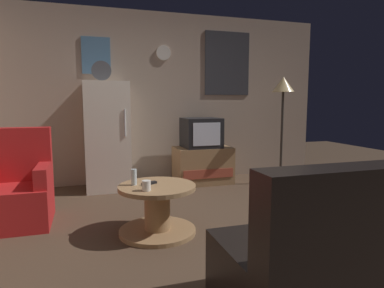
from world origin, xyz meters
TOP-DOWN VIEW (x-y plane):
  - ground_plane at (0.00, 0.00)m, footprint 12.00×12.00m
  - wall_with_art at (0.01, 2.45)m, footprint 5.20×0.12m
  - fridge at (-0.89, 2.09)m, footprint 0.60×0.62m
  - tv_stand at (0.51, 2.02)m, footprint 0.84×0.53m
  - crt_tv at (0.48, 2.01)m, footprint 0.54×0.51m
  - standing_lamp at (1.62, 1.63)m, footprint 0.32×0.32m
  - coffee_table at (-0.55, 0.27)m, footprint 0.72×0.72m
  - wine_glass at (-0.75, 0.34)m, footprint 0.05×0.05m
  - mug_ceramic_white at (-0.68, 0.11)m, footprint 0.08×0.08m
  - remote_control at (-0.61, 0.32)m, footprint 0.15×0.10m
  - armchair at (-1.87, 0.96)m, footprint 0.68×0.68m
  - couch at (0.42, -1.21)m, footprint 1.70×0.80m

SIDE VIEW (x-z plane):
  - ground_plane at x=0.00m, z-range 0.00..0.00m
  - coffee_table at x=-0.55m, z-range 0.00..0.46m
  - tv_stand at x=0.51m, z-range 0.00..0.55m
  - couch at x=0.42m, z-range -0.15..0.77m
  - armchair at x=-1.87m, z-range -0.14..0.82m
  - remote_control at x=-0.61m, z-range 0.46..0.48m
  - mug_ceramic_white at x=-0.68m, z-range 0.46..0.55m
  - wine_glass at x=-0.75m, z-range 0.46..0.61m
  - fridge at x=-0.89m, z-range -0.13..1.64m
  - crt_tv at x=0.48m, z-range 0.55..0.99m
  - wall_with_art at x=0.01m, z-range 0.01..2.57m
  - standing_lamp at x=1.62m, z-range 0.56..2.15m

